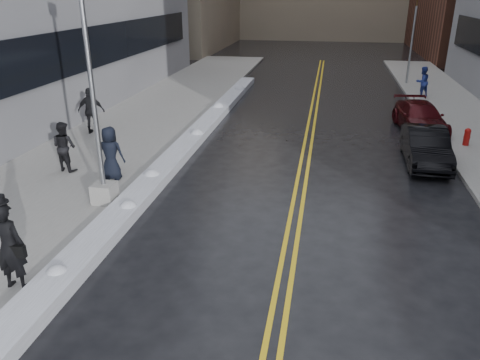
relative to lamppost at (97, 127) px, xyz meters
The scene contains 15 objects.
ground 4.62m from the lamppost, 31.22° to the right, with size 160.00×160.00×0.00m, color black.
sidewalk_west 8.72m from the lamppost, 107.03° to the left, with size 5.50×50.00×0.15m, color gray.
lane_line_left 10.12m from the lamppost, 54.77° to the left, with size 0.12×50.00×0.01m, color gold.
lane_line_right 10.29m from the lamppost, 53.36° to the left, with size 0.12×50.00×0.01m, color gold.
snow_ridge 6.50m from the lamppost, 81.94° to the left, with size 0.90×30.00×0.34m, color silver.
lamppost is the anchor object (origin of this frame).
fire_hydrant 14.81m from the lamppost, 33.04° to the left, with size 0.26×0.26×0.73m.
traffic_signal 24.98m from the lamppost, 61.79° to the left, with size 0.16×0.20×6.00m.
pedestrian_fedora 4.68m from the lamppost, 89.11° to the right, with size 0.74×0.49×2.03m, color black.
pedestrian_b 3.73m from the lamppost, 138.27° to the left, with size 0.87×0.68×1.78m, color black.
pedestrian_c 2.38m from the lamppost, 107.56° to the left, with size 0.90×0.59×1.84m, color black.
pedestrian_d 7.87m from the lamppost, 119.26° to the left, with size 1.20×0.50×2.05m, color black.
pedestrian_east 21.34m from the lamppost, 55.64° to the left, with size 0.87×0.68×1.78m, color navy.
car_black 11.94m from the lamppost, 29.40° to the left, with size 1.44×4.13×1.36m, color black.
car_maroon 15.11m from the lamppost, 43.90° to the left, with size 1.82×4.47×1.30m, color #3A090D.
Camera 1 is at (3.16, -10.04, 6.23)m, focal length 35.00 mm.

